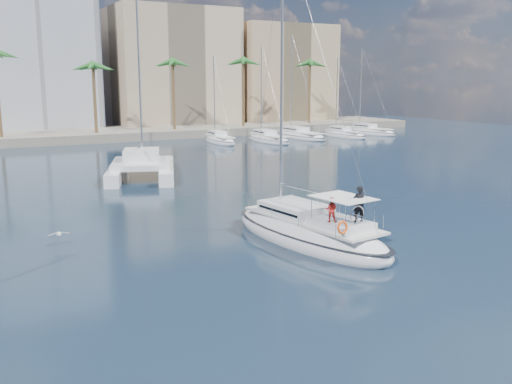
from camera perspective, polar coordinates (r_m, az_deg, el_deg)
ground at (r=27.95m, az=-0.11°, el=-6.81°), size 160.00×160.00×0.00m
quay at (r=85.68m, az=-20.02°, el=5.24°), size 120.00×14.00×1.20m
building_beige at (r=99.58m, az=-8.37°, el=11.98°), size 20.00×14.00×20.00m
building_tan_right at (r=106.45m, az=2.39°, el=11.50°), size 18.00×12.00×18.00m
palm_centre at (r=81.35m, az=-20.04°, el=11.79°), size 3.60×3.60×12.30m
palm_right at (r=92.92m, az=1.62°, el=12.32°), size 3.60×3.60×12.30m
main_sloop at (r=30.96m, az=5.27°, el=-4.01°), size 5.17×12.10×17.40m
catamaran at (r=51.72m, az=-11.35°, el=2.69°), size 9.01×12.30×16.26m
seagull at (r=31.88m, az=-19.12°, el=-3.98°), size 1.13×0.49×0.21m
moored_yacht_a at (r=78.04m, az=-3.65°, el=4.92°), size 3.37×9.52×11.90m
moored_yacht_b at (r=79.25m, az=1.25°, el=5.04°), size 3.32×10.83×13.72m
moored_yacht_c at (r=84.31m, az=4.42°, el=5.39°), size 3.98×12.33×15.54m
moored_yacht_d at (r=86.41m, az=8.78°, el=5.43°), size 3.52×9.55×11.90m
moored_yacht_e at (r=92.00m, az=11.27°, el=5.70°), size 4.61×11.11×13.72m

